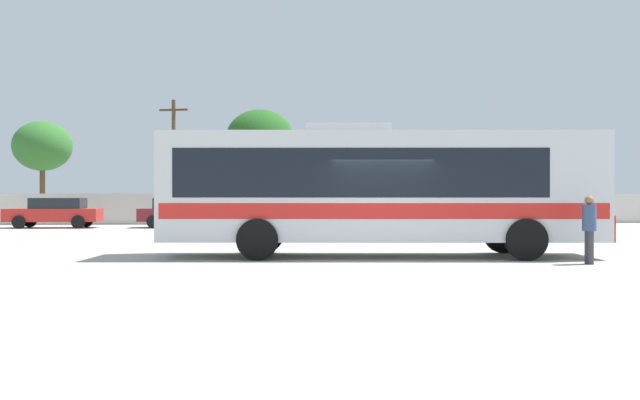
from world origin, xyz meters
name	(u,v)px	position (x,y,z in m)	size (l,w,h in m)	color
ground_plane	(337,237)	(0.00, 10.00, 0.00)	(300.00, 300.00, 0.00)	#A3A099
perimeter_wall	(311,209)	(0.00, 23.67, 0.86)	(80.00, 0.30, 1.71)	beige
coach_bus_silver_red	(375,186)	(0.01, 0.73, 1.86)	(11.61, 3.58, 3.48)	silver
attendant_by_bus_door	(589,225)	(4.66, -1.92, 0.91)	(0.33, 0.33, 1.61)	#38383D
parked_car_leftmost_red	(55,212)	(-13.07, 19.53, 0.79)	(4.53, 2.01, 1.49)	red
parked_car_second_maroon	(182,212)	(-6.78, 19.32, 0.78)	(4.43, 2.11, 1.48)	maroon
utility_pole_near	(174,158)	(-8.06, 27.35, 3.87)	(1.76, 0.63, 7.39)	#4C3823
roadside_tree_left	(42,146)	(-15.80, 27.35, 4.54)	(3.49, 3.49, 6.05)	brown
roadside_tree_midleft	(260,139)	(-2.86, 26.72, 5.04)	(4.07, 4.07, 6.79)	brown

